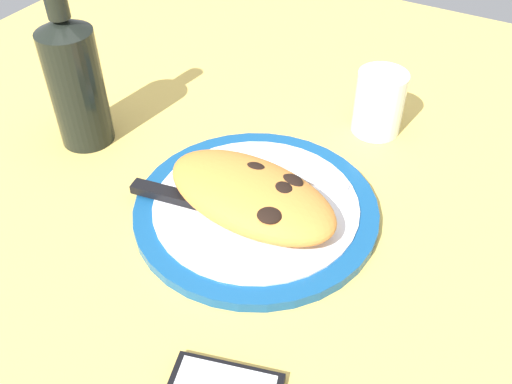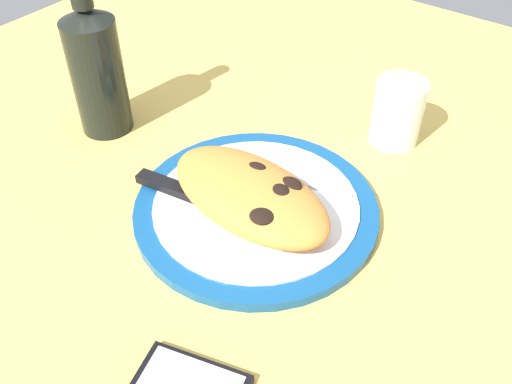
# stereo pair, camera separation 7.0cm
# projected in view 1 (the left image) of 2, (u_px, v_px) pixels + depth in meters

# --- Properties ---
(ground_plane) EXTENTS (1.50, 1.50, 0.03)m
(ground_plane) POSITION_uv_depth(u_px,v_px,m) (256.00, 221.00, 0.76)
(ground_plane) COLOR #DBB756
(plate) EXTENTS (0.32, 0.32, 0.02)m
(plate) POSITION_uv_depth(u_px,v_px,m) (256.00, 209.00, 0.74)
(plate) COLOR navy
(plate) RESTS_ON ground_plane
(calzone) EXTENTS (0.25, 0.15, 0.05)m
(calzone) POSITION_uv_depth(u_px,v_px,m) (254.00, 196.00, 0.71)
(calzone) COLOR orange
(calzone) RESTS_ON plate
(fork) EXTENTS (0.15, 0.05, 0.00)m
(fork) POSITION_uv_depth(u_px,v_px,m) (281.00, 176.00, 0.77)
(fork) COLOR silver
(fork) RESTS_ON plate
(knife) EXTENTS (0.22, 0.05, 0.01)m
(knife) POSITION_uv_depth(u_px,v_px,m) (186.00, 199.00, 0.73)
(knife) COLOR silver
(knife) RESTS_ON plate
(water_glass) EXTENTS (0.07, 0.07, 0.10)m
(water_glass) POSITION_uv_depth(u_px,v_px,m) (379.00, 106.00, 0.86)
(water_glass) COLOR silver
(water_glass) RESTS_ON ground_plane
(wine_bottle) EXTENTS (0.08, 0.08, 0.26)m
(wine_bottle) POSITION_uv_depth(u_px,v_px,m) (75.00, 79.00, 0.80)
(wine_bottle) COLOR black
(wine_bottle) RESTS_ON ground_plane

